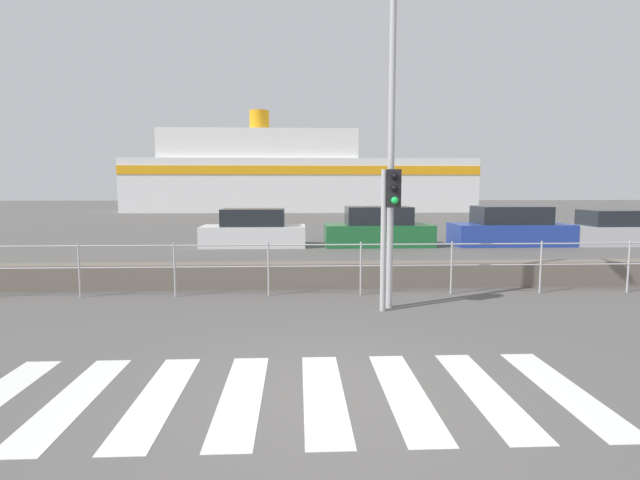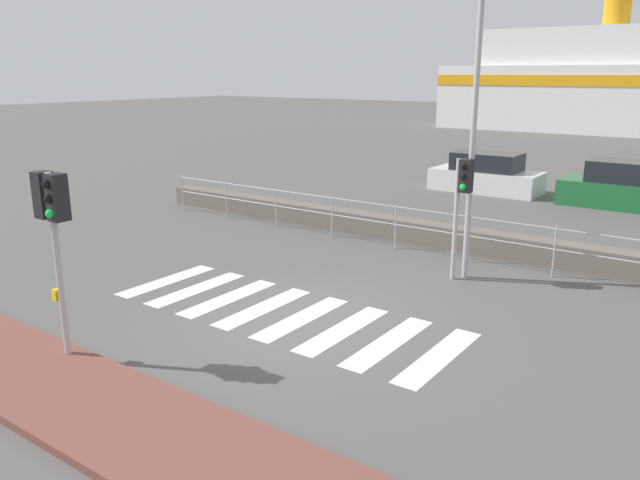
# 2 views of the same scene
# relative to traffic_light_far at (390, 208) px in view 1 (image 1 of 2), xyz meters

# --- Properties ---
(ground_plane) EXTENTS (160.00, 160.00, 0.00)m
(ground_plane) POSITION_rel_traffic_light_far_xyz_m (-1.31, -3.66, -1.90)
(ground_plane) COLOR #565451
(crosswalk) EXTENTS (6.75, 2.40, 0.01)m
(crosswalk) POSITION_rel_traffic_light_far_xyz_m (-1.84, -3.66, -1.90)
(crosswalk) COLOR silver
(crosswalk) RESTS_ON ground_plane
(seawall) EXTENTS (19.38, 0.55, 0.56)m
(seawall) POSITION_rel_traffic_light_far_xyz_m (-1.31, 2.26, -1.62)
(seawall) COLOR #6B6056
(seawall) RESTS_ON ground_plane
(harbor_fence) EXTENTS (17.48, 0.04, 1.13)m
(harbor_fence) POSITION_rel_traffic_light_far_xyz_m (-1.31, 1.39, -1.16)
(harbor_fence) COLOR #B2B2B5
(harbor_fence) RESTS_ON ground_plane
(traffic_light_far) EXTENTS (0.34, 0.32, 2.59)m
(traffic_light_far) POSITION_rel_traffic_light_far_xyz_m (0.00, 0.00, 0.00)
(traffic_light_far) COLOR #B2B2B5
(traffic_light_far) RESTS_ON ground_plane
(streetlamp) EXTENTS (0.32, 1.26, 6.48)m
(streetlamp) POSITION_rel_traffic_light_far_xyz_m (0.06, 0.03, 2.09)
(streetlamp) COLOR #B2B2B5
(streetlamp) RESTS_ON ground_plane
(ferry_boat) EXTENTS (31.74, 6.10, 9.24)m
(ferry_boat) POSITION_rel_traffic_light_far_xyz_m (-2.08, 37.98, 1.26)
(ferry_boat) COLOR white
(ferry_boat) RESTS_ON ground_plane
(parked_car_white) EXTENTS (3.95, 1.71, 1.45)m
(parked_car_white) POSITION_rel_traffic_light_far_xyz_m (-3.35, 10.21, -1.29)
(parked_car_white) COLOR silver
(parked_car_white) RESTS_ON ground_plane
(parked_car_green) EXTENTS (4.12, 1.84, 1.52)m
(parked_car_green) POSITION_rel_traffic_light_far_xyz_m (1.46, 10.21, -1.26)
(parked_car_green) COLOR #1E6633
(parked_car_green) RESTS_ON ground_plane
(parked_car_blue) EXTENTS (4.53, 1.87, 1.53)m
(parked_car_blue) POSITION_rel_traffic_light_far_xyz_m (6.69, 10.21, -1.25)
(parked_car_blue) COLOR #233D9E
(parked_car_blue) RESTS_ON ground_plane
(parked_car_silver) EXTENTS (4.01, 1.83, 1.37)m
(parked_car_silver) POSITION_rel_traffic_light_far_xyz_m (10.92, 10.21, -1.32)
(parked_car_silver) COLOR #BCBCC1
(parked_car_silver) RESTS_ON ground_plane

